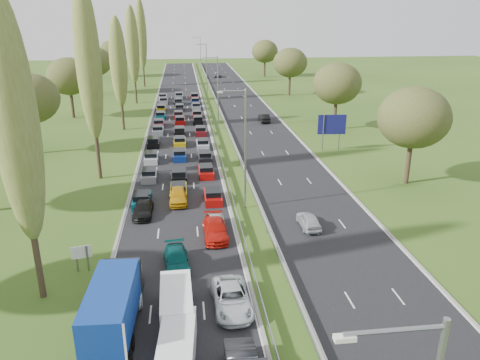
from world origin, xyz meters
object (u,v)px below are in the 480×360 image
white_van_front (177,302)px  direction_sign (332,126)px  near_car_2 (122,286)px  info_sign (82,255)px  white_van_rear (177,344)px  near_car_3 (143,209)px  blue_lorry (114,305)px

white_van_front → direction_sign: size_ratio=0.98×
near_car_2 → info_sign: info_sign is taller
white_van_front → white_van_rear: size_ratio=1.04×
near_car_2 → white_van_rear: 7.80m
near_car_3 → white_van_rear: (3.44, -20.69, 0.34)m
near_car_2 → near_car_3: 13.90m
white_van_front → info_sign: (-7.15, 6.56, 0.32)m
near_car_3 → white_van_rear: bearing=-79.2°
white_van_front → direction_sign: 42.66m
white_van_front → near_car_3: bearing=100.0°
blue_lorry → white_van_front: bearing=21.2°
white_van_front → info_sign: size_ratio=2.42×
info_sign → blue_lorry: bearing=-66.1°
white_van_rear → direction_sign: size_ratio=0.94×
white_van_front → white_van_rear: 4.06m
blue_lorry → direction_sign: (25.34, 37.91, 1.62)m
near_car_2 → white_van_front: (3.74, -2.74, 0.22)m
near_car_3 → info_sign: bearing=-109.3°
near_car_2 → blue_lorry: size_ratio=0.65×
near_car_3 → white_van_front: white_van_front is taller
blue_lorry → info_sign: size_ratio=4.23×
blue_lorry → white_van_front: blue_lorry is taller
near_car_2 → blue_lorry: bearing=-93.8°
white_van_front → info_sign: info_sign is taller
direction_sign → near_car_2: bearing=-126.8°
near_car_3 → blue_lorry: blue_lorry is taller
info_sign → direction_sign: bearing=46.3°
white_van_front → white_van_rear: bearing=-90.3°
blue_lorry → white_van_rear: bearing=-34.3°
blue_lorry → white_van_rear: blue_lorry is taller
white_van_rear → near_car_2: bearing=123.6°
near_car_3 → near_car_2: bearing=-90.2°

